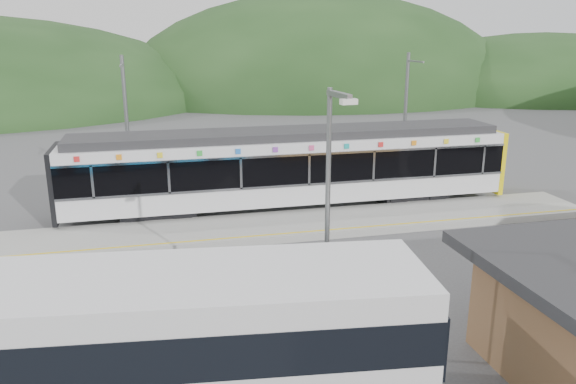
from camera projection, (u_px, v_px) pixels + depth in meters
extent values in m
plane|color=#4C4C4F|center=(323.00, 257.00, 20.67)|extent=(120.00, 120.00, 0.00)
ellipsoid|color=#1E3D19|center=(320.00, 94.00, 74.75)|extent=(52.00, 39.00, 26.00)
ellipsoid|color=#1E3D19|center=(539.00, 94.00, 75.64)|extent=(44.00, 33.00, 16.00)
cube|color=#9E9E99|center=(301.00, 225.00, 23.71)|extent=(26.00, 3.20, 0.30)
cube|color=yellow|center=(309.00, 231.00, 22.45)|extent=(26.00, 0.10, 0.01)
cube|color=black|center=(159.00, 212.00, 24.89)|extent=(3.20, 2.20, 0.56)
cube|color=black|center=(408.00, 194.00, 27.58)|extent=(3.20, 2.20, 0.56)
cube|color=silver|center=(290.00, 188.00, 26.03)|extent=(20.00, 2.90, 0.92)
cube|color=black|center=(290.00, 163.00, 25.71)|extent=(20.00, 2.96, 1.45)
cube|color=silver|center=(298.00, 185.00, 24.49)|extent=(20.00, 0.05, 0.10)
cube|color=silver|center=(298.00, 155.00, 24.12)|extent=(20.00, 0.05, 0.10)
cube|color=silver|center=(290.00, 142.00, 25.45)|extent=(20.00, 2.90, 0.45)
cube|color=#2D2D30|center=(290.00, 133.00, 25.34)|extent=(19.40, 2.50, 0.36)
cube|color=yellow|center=(486.00, 158.00, 28.07)|extent=(0.24, 2.92, 3.00)
cube|color=black|center=(56.00, 183.00, 23.54)|extent=(0.20, 2.92, 3.00)
cube|color=silver|center=(92.00, 182.00, 22.40)|extent=(0.10, 0.05, 1.35)
cube|color=silver|center=(169.00, 178.00, 23.07)|extent=(0.10, 0.05, 1.35)
cube|color=silver|center=(241.00, 173.00, 23.75)|extent=(0.10, 0.05, 1.35)
cube|color=silver|center=(309.00, 170.00, 24.42)|extent=(0.10, 0.05, 1.35)
cube|color=silver|center=(374.00, 166.00, 25.09)|extent=(0.10, 0.05, 1.35)
cube|color=silver|center=(435.00, 162.00, 25.76)|extent=(0.10, 0.05, 1.35)
cube|color=silver|center=(484.00, 160.00, 26.32)|extent=(0.10, 0.05, 1.35)
cube|color=red|center=(77.00, 159.00, 22.04)|extent=(0.22, 0.04, 0.22)
cube|color=orange|center=(119.00, 157.00, 22.40)|extent=(0.22, 0.04, 0.22)
cube|color=yellow|center=(160.00, 155.00, 22.75)|extent=(0.22, 0.04, 0.22)
cube|color=green|center=(200.00, 153.00, 23.11)|extent=(0.22, 0.04, 0.22)
cube|color=blue|center=(238.00, 151.00, 23.47)|extent=(0.22, 0.04, 0.22)
cube|color=purple|center=(275.00, 150.00, 23.83)|extent=(0.22, 0.04, 0.22)
cube|color=#E54C8C|center=(312.00, 148.00, 24.19)|extent=(0.22, 0.04, 0.22)
cube|color=#19A5A5|center=(347.00, 146.00, 24.55)|extent=(0.22, 0.04, 0.22)
cube|color=red|center=(381.00, 145.00, 24.90)|extent=(0.22, 0.04, 0.22)
cube|color=orange|center=(414.00, 143.00, 25.26)|extent=(0.22, 0.04, 0.22)
cube|color=yellow|center=(446.00, 141.00, 25.62)|extent=(0.22, 0.04, 0.22)
cube|color=green|center=(478.00, 140.00, 25.98)|extent=(0.22, 0.04, 0.22)
cylinder|color=slate|center=(128.00, 132.00, 26.18)|extent=(0.18, 0.18, 7.00)
cube|color=slate|center=(121.00, 65.00, 24.58)|extent=(0.08, 1.80, 0.08)
cylinder|color=slate|center=(405.00, 121.00, 29.32)|extent=(0.18, 0.18, 7.00)
cube|color=slate|center=(415.00, 61.00, 27.72)|extent=(0.08, 1.80, 0.08)
cube|color=silver|center=(120.00, 366.00, 11.36)|extent=(12.72, 4.26, 0.91)
cube|color=black|center=(116.00, 326.00, 11.11)|extent=(12.73, 4.30, 0.91)
cube|color=silver|center=(113.00, 292.00, 10.91)|extent=(12.72, 4.26, 0.57)
cylinder|color=slate|center=(327.00, 229.00, 13.55)|extent=(0.12, 0.12, 6.79)
cube|color=slate|center=(337.00, 95.00, 12.18)|extent=(0.22, 1.14, 0.12)
cube|color=silver|center=(345.00, 102.00, 11.73)|extent=(0.36, 0.21, 0.12)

